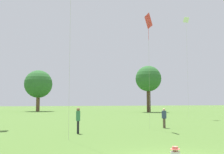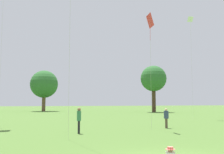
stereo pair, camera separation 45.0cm
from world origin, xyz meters
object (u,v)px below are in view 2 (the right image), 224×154
person_standing_0 (79,118)px  kite_1 (190,25)px  distant_tree_0 (153,79)px  person_standing_1 (166,117)px  kite_6 (150,23)px  distant_tree_2 (44,84)px

person_standing_0 → kite_1: kite_1 is taller
distant_tree_0 → person_standing_1: bearing=-115.8°
kite_6 → distant_tree_2: distant_tree_2 is taller
kite_1 → kite_6: (-11.90, -11.13, -4.14)m
distant_tree_0 → distant_tree_2: 26.99m
kite_1 → distant_tree_2: (-17.23, 36.60, -6.28)m
kite_1 → distant_tree_0: size_ratio=1.34×
kite_6 → person_standing_0: bearing=150.0°
kite_6 → person_standing_1: bearing=-14.7°
person_standing_1 → kite_1: (10.13, 10.40, 11.97)m
kite_6 → distant_tree_2: size_ratio=0.94×
kite_1 → person_standing_1: bearing=99.0°
person_standing_1 → kite_6: size_ratio=0.18×
person_standing_0 → kite_6: (6.08, 0.74, 7.69)m
distant_tree_0 → distant_tree_2: size_ratio=1.04×
person_standing_0 → person_standing_1: (7.86, 1.46, -0.13)m
person_standing_0 → person_standing_1: size_ratio=1.09×
person_standing_1 → kite_1: size_ratio=0.12×
distant_tree_2 → person_standing_1: bearing=-81.4°
kite_6 → distant_tree_2: bearing=59.4°
kite_6 → distant_tree_0: distant_tree_0 is taller
person_standing_1 → distant_tree_0: size_ratio=0.16×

